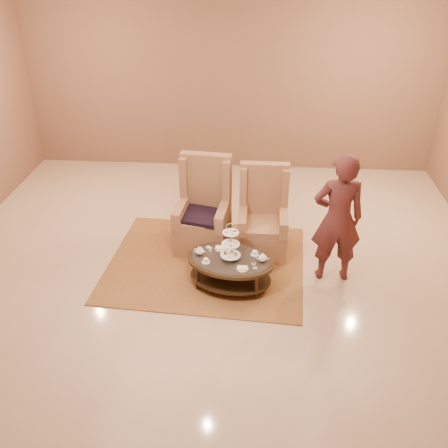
# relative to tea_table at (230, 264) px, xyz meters

# --- Properties ---
(ground) EXTENTS (8.00, 8.00, 0.00)m
(ground) POSITION_rel_tea_table_xyz_m (-0.25, 0.11, -0.36)
(ground) COLOR beige
(ground) RESTS_ON ground
(ceiling) EXTENTS (8.00, 8.00, 0.02)m
(ceiling) POSITION_rel_tea_table_xyz_m (-0.25, 0.11, -0.36)
(ceiling) COLOR white
(ceiling) RESTS_ON ground
(wall_back) EXTENTS (8.00, 0.04, 3.50)m
(wall_back) POSITION_rel_tea_table_xyz_m (-0.25, 4.11, 1.39)
(wall_back) COLOR #8A624B
(wall_back) RESTS_ON ground
(rug) EXTENTS (2.96, 2.52, 0.01)m
(rug) POSITION_rel_tea_table_xyz_m (-0.39, 0.49, -0.35)
(rug) COLOR #A8773B
(rug) RESTS_ON ground
(tea_table) EXTENTS (1.31, 1.03, 0.98)m
(tea_table) POSITION_rel_tea_table_xyz_m (0.00, 0.00, 0.00)
(tea_table) COLOR black
(tea_table) RESTS_ON ground
(armchair_left) EXTENTS (0.84, 0.86, 1.41)m
(armchair_left) POSITION_rel_tea_table_xyz_m (-0.47, 1.04, 0.12)
(armchair_left) COLOR #A7744F
(armchair_left) RESTS_ON ground
(armchair_right) EXTENTS (0.72, 0.75, 1.33)m
(armchair_right) POSITION_rel_tea_table_xyz_m (0.42, 0.97, 0.09)
(armchair_right) COLOR #A7744F
(armchair_right) RESTS_ON ground
(person) EXTENTS (0.71, 0.49, 1.86)m
(person) POSITION_rel_tea_table_xyz_m (1.40, 0.31, 0.57)
(person) COLOR #512223
(person) RESTS_ON ground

